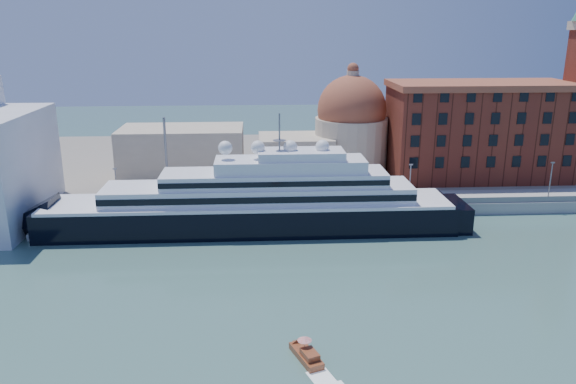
{
  "coord_description": "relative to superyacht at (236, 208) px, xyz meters",
  "views": [
    {
      "loc": [
        -1.73,
        -79.32,
        38.14
      ],
      "look_at": [
        3.91,
        18.0,
        9.05
      ],
      "focal_mm": 35.0,
      "sensor_mm": 36.0,
      "label": 1
    }
  ],
  "objects": [
    {
      "name": "water_taxi",
      "position": [
        9.69,
        -44.43,
        -3.9
      ],
      "size": [
        3.87,
        6.16,
        2.78
      ],
      "rotation": [
        0.0,
        0.0,
        0.36
      ],
      "color": "brown",
      "rests_on": "ground"
    },
    {
      "name": "superyacht",
      "position": [
        0.0,
        0.0,
        0.0
      ],
      "size": [
        88.5,
        12.27,
        26.45
      ],
      "color": "black",
      "rests_on": "ground"
    },
    {
      "name": "land",
      "position": [
        5.83,
        52.0,
        -3.56
      ],
      "size": [
        260.0,
        72.0,
        2.0
      ],
      "primitive_type": "cube",
      "color": "slate",
      "rests_on": "ground"
    },
    {
      "name": "quay_fence",
      "position": [
        5.83,
        6.5,
        -1.46
      ],
      "size": [
        180.0,
        0.1,
        1.2
      ],
      "primitive_type": "cube",
      "color": "slate",
      "rests_on": "quay"
    },
    {
      "name": "lamp_posts",
      "position": [
        -6.83,
        9.27,
        5.28
      ],
      "size": [
        120.8,
        2.4,
        18.0
      ],
      "color": "slate",
      "rests_on": "quay"
    },
    {
      "name": "church",
      "position": [
        12.22,
        34.72,
        6.34
      ],
      "size": [
        66.0,
        18.0,
        25.5
      ],
      "color": "beige",
      "rests_on": "land"
    },
    {
      "name": "quay",
      "position": [
        5.83,
        11.0,
        -3.31
      ],
      "size": [
        180.0,
        10.0,
        2.5
      ],
      "primitive_type": "cube",
      "color": "gray",
      "rests_on": "ground"
    },
    {
      "name": "ground",
      "position": [
        5.83,
        -23.0,
        -4.56
      ],
      "size": [
        400.0,
        400.0,
        0.0
      ],
      "primitive_type": "plane",
      "color": "#355C59",
      "rests_on": "ground"
    },
    {
      "name": "service_barge",
      "position": [
        -32.57,
        -1.79,
        -3.86
      ],
      "size": [
        11.0,
        3.96,
        2.45
      ],
      "rotation": [
        0.0,
        0.0,
        0.03
      ],
      "color": "white",
      "rests_on": "ground"
    },
    {
      "name": "warehouse",
      "position": [
        57.83,
        29.0,
        9.23
      ],
      "size": [
        43.0,
        19.0,
        23.25
      ],
      "color": "maroon",
      "rests_on": "land"
    }
  ]
}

